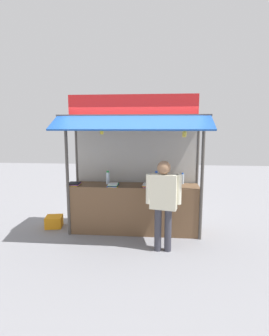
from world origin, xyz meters
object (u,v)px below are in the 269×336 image
Objects in this scene: water_bottle_center at (156,178)px; banana_bunch_inner_right at (184,134)px; water_bottle_front_left at (182,179)px; vendor_person at (163,198)px; water_bottle_front_right at (108,178)px; water_bottle_right at (164,179)px; banana_bunch_rightmost at (102,131)px; magazine_stack_far_right at (148,185)px; magazine_stack_mid_right at (74,184)px; magazine_stack_mid_left at (174,186)px; magazine_stack_rear_center at (113,185)px; plastic_crate at (54,222)px.

banana_bunch_inner_right is (0.50, -0.51, 0.92)m from water_bottle_center.
water_bottle_front_left is 1.11m from vendor_person.
water_bottle_front_right is 1.08× the size of water_bottle_right.
banana_bunch_rightmost reaches higher than water_bottle_front_right.
water_bottle_center is at bearing 53.98° from magazine_stack_far_right.
banana_bunch_inner_right is at bearing -7.31° from magazine_stack_mid_right.
banana_bunch_inner_right is 1.22× the size of banana_bunch_rightmost.
banana_bunch_rightmost is (0.65, -0.28, 1.07)m from magazine_stack_mid_right.
magazine_stack_mid_left is 1.23× the size of banana_bunch_rightmost.
magazine_stack_rear_center is at bearing 179.32° from magazine_stack_mid_left.
banana_bunch_rightmost is at bearing -161.14° from magazine_stack_far_right.
water_bottle_front_left is (0.37, 0.13, -0.01)m from water_bottle_right.
magazine_stack_mid_left reaches higher than magazine_stack_mid_right.
water_bottle_right is (0.17, -0.06, -0.01)m from water_bottle_center.
banana_bunch_rightmost is 2.34m from plastic_crate.
banana_bunch_inner_right is at bearing -45.82° from water_bottle_center.
water_bottle_front_left is (1.54, 0.14, -0.02)m from water_bottle_front_right.
magazine_stack_mid_right is (-0.82, 0.05, -0.00)m from magazine_stack_rear_center.
banana_bunch_inner_right is at bearing -9.63° from magazine_stack_rear_center.
water_bottle_front_right is 0.98× the size of banana_bunch_inner_right.
magazine_stack_far_right is at bearing 4.85° from magazine_stack_rear_center.
magazine_stack_far_right is at bearing 156.66° from banana_bunch_inner_right.
water_bottle_front_left is 1.10m from banana_bunch_inner_right.
water_bottle_front_right is 1.06m from banana_bunch_rightmost.
vendor_person is at bearing -107.83° from magazine_stack_mid_left.
water_bottle_front_left is 0.68× the size of plastic_crate.
magazine_stack_far_right is 2.22m from plastic_crate.
water_bottle_front_left is at bearing 20.65° from banana_bunch_rightmost.
water_bottle_right reaches higher than magazine_stack_mid_right.
banana_bunch_inner_right reaches higher than water_bottle_center.
magazine_stack_far_right is 1.38× the size of banana_bunch_rightmost.
water_bottle_front_right is at bearing 124.82° from magazine_stack_rear_center.
magazine_stack_mid_left is 1.00× the size of banana_bunch_inner_right.
water_bottle_right is at bearing -0.26° from plastic_crate.
water_bottle_center is at bearing 1.35° from plastic_crate.
magazine_stack_far_right is 1.07× the size of magazine_stack_mid_right.
banana_bunch_inner_right reaches higher than vendor_person.
water_bottle_front_left is at bearing 81.54° from vendor_person.
banana_bunch_rightmost is (-1.01, -0.52, 0.97)m from water_bottle_center.
banana_bunch_rightmost is (-0.01, -0.44, 0.96)m from water_bottle_front_right.
water_bottle_front_right is at bearing -174.81° from water_bottle_front_left.
magazine_stack_far_right is (-0.16, -0.23, -0.11)m from water_bottle_center.
water_bottle_center is at bearing 8.06° from magazine_stack_mid_right.
banana_bunch_rightmost is at bearing 172.02° from vendor_person.
banana_bunch_rightmost is (-1.35, -0.22, 1.06)m from magazine_stack_mid_left.
vendor_person is at bearing -111.66° from water_bottle_front_left.
water_bottle_center is at bearing 139.05° from magazine_stack_mid_left.
banana_bunch_rightmost is at bearing -91.76° from water_bottle_front_right.
water_bottle_front_left is 0.83× the size of magazine_stack_mid_left.
banana_bunch_rightmost reaches higher than vendor_person.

